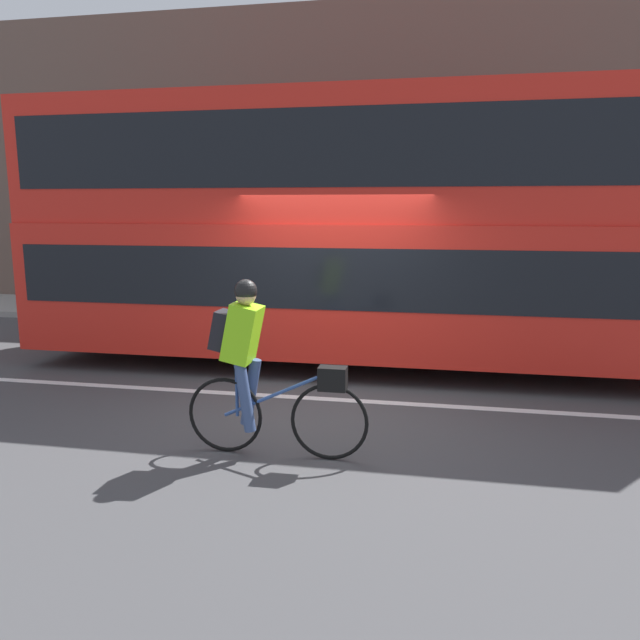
{
  "coord_description": "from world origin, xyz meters",
  "views": [
    {
      "loc": [
        1.38,
        -7.04,
        2.35
      ],
      "look_at": [
        -0.02,
        0.08,
        1.03
      ],
      "focal_mm": 35.0,
      "sensor_mm": 36.0,
      "label": 1
    }
  ],
  "objects": [
    {
      "name": "ground_plane",
      "position": [
        0.0,
        0.0,
        0.0
      ],
      "size": [
        80.0,
        80.0,
        0.0
      ],
      "primitive_type": "plane",
      "color": "#424244"
    },
    {
      "name": "road_center_line",
      "position": [
        0.0,
        0.25,
        0.0
      ],
      "size": [
        50.0,
        0.14,
        0.01
      ],
      "primitive_type": "cube",
      "color": "silver",
      "rests_on": "ground_plane"
    },
    {
      "name": "sidewalk_curb",
      "position": [
        0.0,
        5.81,
        0.06
      ],
      "size": [
        60.0,
        2.41,
        0.12
      ],
      "color": "gray",
      "rests_on": "ground_plane"
    },
    {
      "name": "building_facade",
      "position": [
        0.0,
        7.16,
        3.35
      ],
      "size": [
        60.0,
        0.3,
        6.7
      ],
      "color": "brown",
      "rests_on": "ground_plane"
    },
    {
      "name": "cyclist_on_bike",
      "position": [
        -0.3,
        -1.58,
        0.9
      ],
      "size": [
        1.76,
        0.32,
        1.69
      ],
      "color": "black",
      "rests_on": "ground_plane"
    },
    {
      "name": "bus",
      "position": [
        0.15,
        2.11,
        2.14
      ],
      "size": [
        9.59,
        2.58,
        3.87
      ],
      "color": "black",
      "rests_on": "ground_plane"
    },
    {
      "name": "street_sign_post",
      "position": [
        -6.28,
        5.68,
        1.41
      ],
      "size": [
        0.36,
        0.09,
        2.28
      ],
      "color": "#59595B",
      "rests_on": "sidewalk_curb"
    },
    {
      "name": "trash_bin",
      "position": [
        -1.68,
        5.69,
        0.61
      ],
      "size": [
        0.5,
        0.5,
        0.96
      ],
      "color": "#262628",
      "rests_on": "sidewalk_curb"
    }
  ]
}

